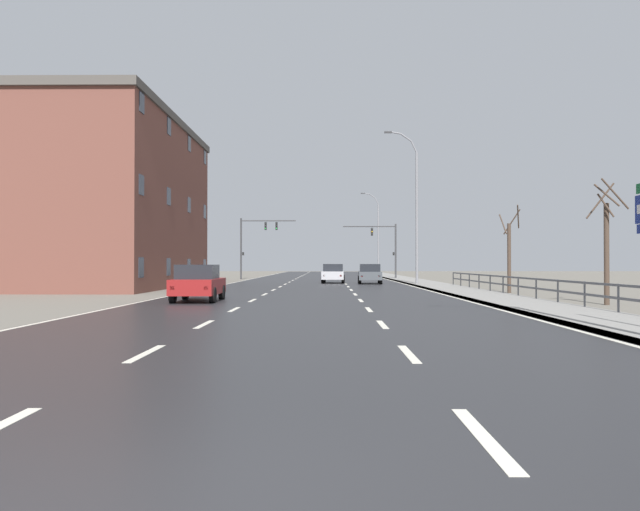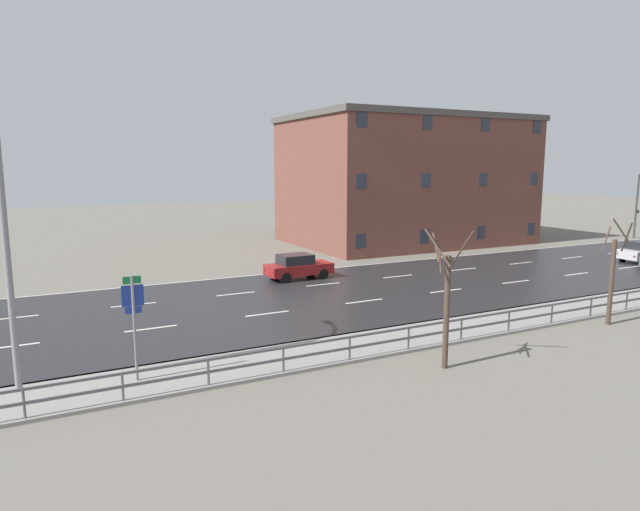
{
  "view_description": "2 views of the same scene",
  "coord_description": "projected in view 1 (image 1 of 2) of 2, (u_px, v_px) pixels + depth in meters",
  "views": [
    {
      "loc": [
        0.89,
        -3.92,
        1.62
      ],
      "look_at": [
        0.25,
        53.03,
        2.32
      ],
      "focal_mm": 35.83,
      "sensor_mm": 36.0,
      "label": 1
    },
    {
      "loc": [
        26.26,
        8.79,
        6.94
      ],
      "look_at": [
        0.0,
        22.21,
        2.2
      ],
      "focal_mm": 31.12,
      "sensor_mm": 36.0,
      "label": 2
    }
  ],
  "objects": [
    {
      "name": "bare_tree_mid",
      "position": [
        509.0,
        253.0,
        34.88
      ],
      "size": [
        1.16,
        1.36,
        4.8
      ],
      "color": "#423328",
      "rests_on": "ground"
    },
    {
      "name": "traffic_signal_left",
      "position": [
        255.0,
        237.0,
        65.01
      ],
      "size": [
        5.66,
        0.36,
        6.23
      ],
      "color": "#38383A",
      "rests_on": "ground"
    },
    {
      "name": "car_far_right",
      "position": [
        370.0,
        274.0,
        50.43
      ],
      "size": [
        1.94,
        4.15,
        1.57
      ],
      "rotation": [
        0.0,
        0.0,
        -0.03
      ],
      "color": "#474C51",
      "rests_on": "ground"
    },
    {
      "name": "traffic_signal_right",
      "position": [
        385.0,
        242.0,
        65.2
      ],
      "size": [
        5.47,
        0.36,
        5.65
      ],
      "color": "#38383A",
      "rests_on": "ground"
    },
    {
      "name": "ground_plane",
      "position": [
        316.0,
        284.0,
        51.9
      ],
      "size": [
        160.0,
        160.0,
        0.12
      ],
      "color": "#666056"
    },
    {
      "name": "street_lamp_distant",
      "position": [
        377.0,
        235.0,
        83.54
      ],
      "size": [
        2.4,
        0.24,
        10.91
      ],
      "color": "slate",
      "rests_on": "ground"
    },
    {
      "name": "car_near_right",
      "position": [
        198.0,
        283.0,
        26.97
      ],
      "size": [
        1.91,
        4.14,
        1.57
      ],
      "rotation": [
        0.0,
        0.0,
        0.02
      ],
      "color": "maroon",
      "rests_on": "ground"
    },
    {
      "name": "car_mid_centre",
      "position": [
        333.0,
        273.0,
        52.11
      ],
      "size": [
        1.98,
        4.17,
        1.57
      ],
      "rotation": [
        0.0,
        0.0,
        -0.04
      ],
      "color": "#B7B7BC",
      "rests_on": "ground"
    },
    {
      "name": "road_asphalt_strip",
      "position": [
        318.0,
        279.0,
        63.9
      ],
      "size": [
        14.0,
        120.0,
        0.03
      ],
      "color": "#232326",
      "rests_on": "ground"
    },
    {
      "name": "guardrail",
      "position": [
        536.0,
        285.0,
        27.31
      ],
      "size": [
        0.07,
        36.04,
        1.0
      ],
      "color": "#515459",
      "rests_on": "ground"
    },
    {
      "name": "street_lamp_midground",
      "position": [
        415.0,
        209.0,
        47.67
      ],
      "size": [
        2.52,
        0.24,
        11.56
      ],
      "color": "slate",
      "rests_on": "ground"
    },
    {
      "name": "bare_tree_near",
      "position": [
        607.0,
        246.0,
        24.85
      ],
      "size": [
        1.27,
        1.28,
        4.88
      ],
      "color": "#423328",
      "rests_on": "ground"
    },
    {
      "name": "sidewalk_right",
      "position": [
        402.0,
        279.0,
        63.81
      ],
      "size": [
        3.0,
        120.0,
        0.12
      ],
      "color": "gray",
      "rests_on": "ground"
    },
    {
      "name": "brick_building",
      "position": [
        78.0,
        203.0,
        43.38
      ],
      "size": [
        14.16,
        20.63,
        11.41
      ],
      "color": "brown",
      "rests_on": "ground"
    }
  ]
}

